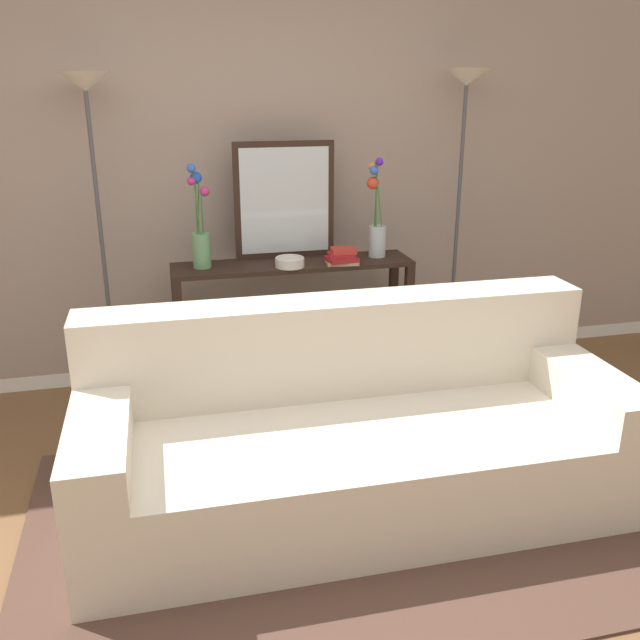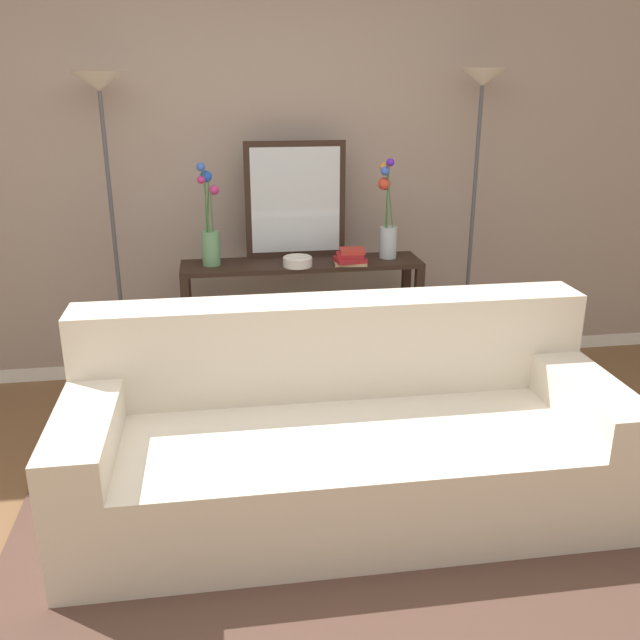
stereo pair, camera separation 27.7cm
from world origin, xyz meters
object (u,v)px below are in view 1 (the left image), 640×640
object	(u,v)px
floor_lamp_right	(463,139)
fruit_bowl	(290,262)
book_row_under_console	(222,386)
couch	(353,438)
wall_mirror	(285,201)
floor_lamp_left	(92,151)
vase_tall_flowers	(200,233)
vase_short_flowers	(376,220)
book_stack	(342,257)
console_table	(293,303)

from	to	relation	value
floor_lamp_right	fruit_bowl	distance (m)	1.31
fruit_bowl	book_row_under_console	distance (m)	0.90
couch	wall_mirror	xyz separation A→B (m)	(-0.03, 1.39, 0.85)
couch	floor_lamp_left	size ratio (longest dim) A/B	1.27
vase_tall_flowers	vase_short_flowers	size ratio (longest dim) A/B	0.99
vase_short_flowers	book_stack	world-z (taller)	vase_short_flowers
vase_short_flowers	fruit_bowl	bearing A→B (deg)	-167.95
console_table	floor_lamp_right	bearing A→B (deg)	4.32
vase_tall_flowers	fruit_bowl	xyz separation A→B (m)	(0.50, -0.11, -0.17)
floor_lamp_right	vase_short_flowers	world-z (taller)	floor_lamp_right
console_table	book_row_under_console	distance (m)	0.68
console_table	vase_tall_flowers	xyz separation A→B (m)	(-0.53, 0.01, 0.45)
vase_short_flowers	wall_mirror	bearing A→B (deg)	168.44
wall_mirror	fruit_bowl	world-z (taller)	wall_mirror
console_table	floor_lamp_left	distance (m)	1.42
vase_short_flowers	floor_lamp_left	bearing A→B (deg)	177.92
floor_lamp_right	vase_short_flowers	distance (m)	0.73
wall_mirror	book_row_under_console	distance (m)	1.19
vase_short_flowers	book_row_under_console	distance (m)	1.39
console_table	couch	bearing A→B (deg)	-89.27
vase_tall_flowers	fruit_bowl	size ratio (longest dim) A/B	3.48
floor_lamp_left	floor_lamp_right	world-z (taller)	floor_lamp_right
couch	vase_short_flowers	bearing A→B (deg)	68.33
floor_lamp_right	vase_short_flowers	size ratio (longest dim) A/B	3.19
console_table	vase_short_flowers	distance (m)	0.71
console_table	fruit_bowl	distance (m)	0.30
floor_lamp_left	console_table	bearing A→B (deg)	-4.33
console_table	floor_lamp_right	world-z (taller)	floor_lamp_right
floor_lamp_right	book_stack	bearing A→B (deg)	-167.35
couch	wall_mirror	size ratio (longest dim) A/B	3.46
floor_lamp_right	wall_mirror	distance (m)	1.15
book_stack	wall_mirror	bearing A→B (deg)	141.54
vase_short_flowers	book_row_under_console	xyz separation A→B (m)	(-0.98, -0.02, -0.98)
console_table	floor_lamp_left	world-z (taller)	floor_lamp_left
fruit_bowl	vase_tall_flowers	bearing A→B (deg)	167.61
book_row_under_console	fruit_bowl	bearing A→B (deg)	-12.92
floor_lamp_left	book_stack	bearing A→B (deg)	-7.59
vase_short_flowers	fruit_bowl	size ratio (longest dim) A/B	3.51
vase_tall_flowers	vase_short_flowers	xyz separation A→B (m)	(1.06, 0.01, 0.03)
floor_lamp_left	vase_short_flowers	size ratio (longest dim) A/B	3.15
console_table	book_stack	distance (m)	0.42
couch	vase_tall_flowers	xyz separation A→B (m)	(-0.55, 1.27, 0.71)
couch	book_row_under_console	xyz separation A→B (m)	(-0.47, 1.25, -0.25)
vase_tall_flowers	book_row_under_console	world-z (taller)	vase_tall_flowers
wall_mirror	fruit_bowl	bearing A→B (deg)	-94.92
floor_lamp_right	book_row_under_console	xyz separation A→B (m)	(-1.54, -0.08, -1.44)
vase_tall_flowers	book_stack	size ratio (longest dim) A/B	2.95
couch	wall_mirror	world-z (taller)	wall_mirror
floor_lamp_left	floor_lamp_right	size ratio (longest dim) A/B	0.99
book_row_under_console	floor_lamp_right	bearing A→B (deg)	3.04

